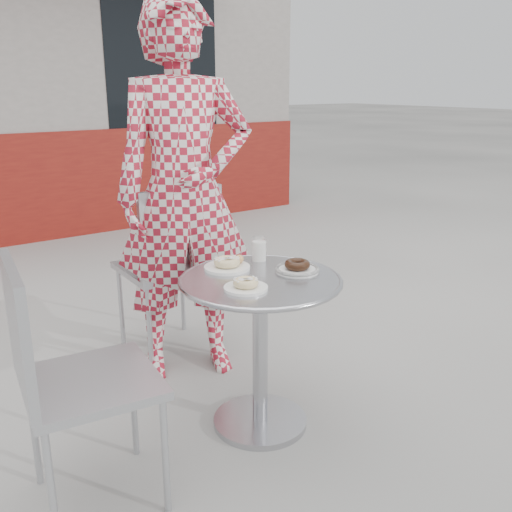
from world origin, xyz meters
TOP-DOWN VIEW (x-y plane):
  - ground at (0.00, 0.00)m, footprint 60.00×60.00m
  - bistro_table at (-0.01, -0.02)m, footprint 0.66×0.66m
  - chair_far at (0.00, 0.84)m, footprint 0.45×0.46m
  - chair_left at (-0.75, -0.07)m, footprint 0.48×0.48m
  - seated_person at (0.00, 0.61)m, footprint 0.77×0.63m
  - plate_far at (-0.05, 0.15)m, footprint 0.19×0.19m
  - plate_near at (-0.13, -0.10)m, footprint 0.17×0.17m
  - plate_checker at (0.17, -0.04)m, footprint 0.19×0.19m
  - milk_cup at (0.13, 0.17)m, footprint 0.07×0.07m

SIDE VIEW (x-z plane):
  - ground at x=0.00m, z-range 0.00..0.00m
  - chair_left at x=-0.75m, z-range -0.17..0.73m
  - chair_far at x=0.00m, z-range -0.18..0.76m
  - bistro_table at x=-0.01m, z-range 0.17..0.84m
  - plate_checker at x=0.17m, z-range 0.66..0.71m
  - plate_near at x=-0.13m, z-range 0.67..0.71m
  - plate_far at x=-0.05m, z-range 0.66..0.72m
  - milk_cup at x=0.13m, z-range 0.67..0.77m
  - seated_person at x=0.00m, z-range 0.00..1.82m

